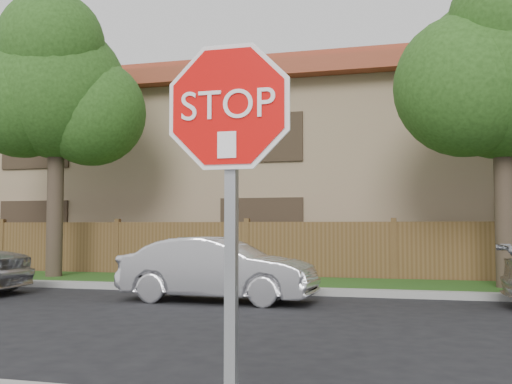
% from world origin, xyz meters
% --- Properties ---
extents(far_curb, '(70.00, 0.30, 0.15)m').
position_xyz_m(far_curb, '(0.00, 8.15, 0.07)').
color(far_curb, gray).
rests_on(far_curb, ground).
extents(grass_strip, '(70.00, 3.00, 0.12)m').
position_xyz_m(grass_strip, '(0.00, 9.80, 0.06)').
color(grass_strip, '#1E4714').
rests_on(grass_strip, ground).
extents(fence, '(70.00, 0.12, 1.60)m').
position_xyz_m(fence, '(0.00, 11.40, 0.80)').
color(fence, '#54391D').
rests_on(fence, ground).
extents(apartment_building, '(35.20, 9.20, 7.20)m').
position_xyz_m(apartment_building, '(0.00, 17.00, 3.53)').
color(apartment_building, '#977C5D').
rests_on(apartment_building, ground).
extents(tree_left, '(4.80, 3.90, 7.78)m').
position_xyz_m(tree_left, '(-8.98, 9.57, 5.22)').
color(tree_left, '#382B21').
rests_on(tree_left, ground).
extents(tree_mid, '(4.80, 3.90, 7.35)m').
position_xyz_m(tree_mid, '(2.52, 9.57, 4.87)').
color(tree_mid, '#382B21').
rests_on(tree_mid, ground).
extents(stop_sign, '(1.01, 0.13, 2.55)m').
position_xyz_m(stop_sign, '(-0.41, -1.48, 1.83)').
color(stop_sign, gray).
rests_on(stop_sign, sidewalk_near).
extents(sedan_left, '(3.87, 1.45, 1.26)m').
position_xyz_m(sedan_left, '(-3.19, 6.53, 0.63)').
color(sedan_left, silver).
rests_on(sedan_left, ground).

